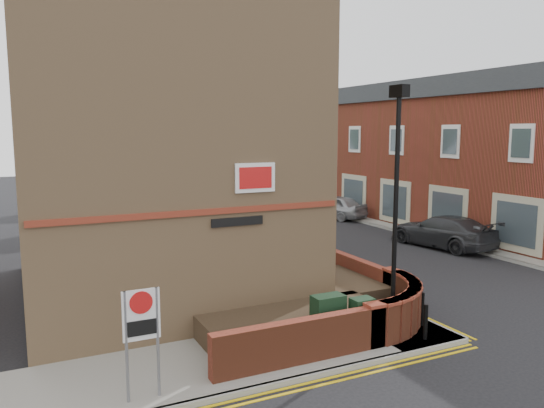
{
  "coord_description": "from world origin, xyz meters",
  "views": [
    {
      "loc": [
        -7.01,
        -9.34,
        5.3
      ],
      "look_at": [
        -0.52,
        4.0,
        3.25
      ],
      "focal_mm": 35.0,
      "sensor_mm": 36.0,
      "label": 1
    }
  ],
  "objects": [
    {
      "name": "yellow_lines_main",
      "position": [
        3.25,
        16.0,
        0.01
      ],
      "size": [
        0.28,
        32.0,
        0.01
      ],
      "primitive_type": "cube",
      "color": "gold",
      "rests_on": "ground"
    },
    {
      "name": "tree_far",
      "position": [
        2.0,
        30.05,
        4.91
      ],
      "size": [
        3.81,
        3.81,
        7.0
      ],
      "color": "#382B1E",
      "rests_on": "pavement_main"
    },
    {
      "name": "pavement_far",
      "position": [
        13.0,
        13.0,
        0.06
      ],
      "size": [
        4.0,
        40.0,
        0.12
      ],
      "primitive_type": "cube",
      "color": "gray",
      "rests_on": "ground"
    },
    {
      "name": "pavement_corner",
      "position": [
        -3.5,
        1.5,
        0.06
      ],
      "size": [
        13.0,
        3.0,
        0.12
      ],
      "primitive_type": "cube",
      "color": "gray",
      "rests_on": "ground"
    },
    {
      "name": "pavement_main",
      "position": [
        2.0,
        16.0,
        0.06
      ],
      "size": [
        2.0,
        32.0,
        0.12
      ],
      "primitive_type": "cube",
      "color": "gray",
      "rests_on": "ground"
    },
    {
      "name": "utility_cabinet_small",
      "position": [
        0.5,
        1.0,
        0.67
      ],
      "size": [
        0.55,
        0.4,
        1.1
      ],
      "primitive_type": "cube",
      "color": "black",
      "rests_on": "pavement_corner"
    },
    {
      "name": "red_car_main",
      "position": [
        3.6,
        19.51,
        0.64
      ],
      "size": [
        3.22,
        4.98,
        1.28
      ],
      "primitive_type": "imported",
      "rotation": [
        0.0,
        0.0,
        -0.26
      ],
      "color": "maroon",
      "rests_on": "ground"
    },
    {
      "name": "kerb_main_near",
      "position": [
        3.0,
        16.0,
        0.06
      ],
      "size": [
        0.15,
        32.0,
        0.12
      ],
      "primitive_type": "cube",
      "color": "gray",
      "rests_on": "ground"
    },
    {
      "name": "grey_car_far",
      "position": [
        10.5,
        8.73,
        0.74
      ],
      "size": [
        2.78,
        5.35,
        1.48
      ],
      "primitive_type": "imported",
      "rotation": [
        0.0,
        0.0,
        3.28
      ],
      "color": "#2D2E32",
      "rests_on": "ground"
    },
    {
      "name": "far_terrace_cream",
      "position": [
        14.5,
        38.0,
        4.05
      ],
      "size": [
        5.4,
        12.4,
        8.0
      ],
      "color": "#B8B498",
      "rests_on": "ground"
    },
    {
      "name": "yellow_lines_side",
      "position": [
        -3.5,
        -0.25,
        0.01
      ],
      "size": [
        13.0,
        0.28,
        0.01
      ],
      "primitive_type": "cube",
      "color": "gold",
      "rests_on": "ground"
    },
    {
      "name": "corner_building",
      "position": [
        -2.84,
        8.0,
        6.23
      ],
      "size": [
        8.95,
        10.4,
        13.6
      ],
      "color": "tan",
      "rests_on": "ground"
    },
    {
      "name": "tree_mid",
      "position": [
        2.0,
        22.05,
        5.2
      ],
      "size": [
        4.03,
        4.03,
        7.42
      ],
      "color": "#382B1E",
      "rests_on": "pavement_main"
    },
    {
      "name": "utility_cabinet_large",
      "position": [
        -0.3,
        1.3,
        0.72
      ],
      "size": [
        0.8,
        0.45,
        1.2
      ],
      "primitive_type": "cube",
      "color": "black",
      "rests_on": "pavement_corner"
    },
    {
      "name": "far_terrace",
      "position": [
        14.5,
        17.0,
        4.04
      ],
      "size": [
        5.4,
        30.4,
        8.0
      ],
      "color": "brown",
      "rests_on": "ground"
    },
    {
      "name": "bollard_far",
      "position": [
        2.6,
        1.2,
        0.57
      ],
      "size": [
        0.11,
        0.11,
        0.9
      ],
      "primitive_type": "cylinder",
      "color": "black",
      "rests_on": "pavement_corner"
    },
    {
      "name": "bollard_near",
      "position": [
        2.0,
        0.4,
        0.57
      ],
      "size": [
        0.11,
        0.11,
        0.9
      ],
      "primitive_type": "cylinder",
      "color": "black",
      "rests_on": "pavement_corner"
    },
    {
      "name": "traffic_light_assembly",
      "position": [
        2.4,
        25.0,
        2.78
      ],
      "size": [
        0.2,
        0.16,
        4.2
      ],
      "color": "black",
      "rests_on": "pavement_main"
    },
    {
      "name": "kerb_side",
      "position": [
        -3.5,
        0.0,
        0.06
      ],
      "size": [
        13.0,
        0.15,
        0.12
      ],
      "primitive_type": "cube",
      "color": "gray",
      "rests_on": "ground"
    },
    {
      "name": "zone_sign",
      "position": [
        -5.0,
        0.5,
        1.64
      ],
      "size": [
        0.72,
        0.07,
        2.2
      ],
      "color": "slate",
      "rests_on": "pavement_corner"
    },
    {
      "name": "kerb_main_far",
      "position": [
        11.0,
        13.0,
        0.06
      ],
      "size": [
        0.15,
        40.0,
        0.12
      ],
      "primitive_type": "cube",
      "color": "gray",
      "rests_on": "ground"
    },
    {
      "name": "ground",
      "position": [
        0.0,
        0.0,
        0.0
      ],
      "size": [
        120.0,
        120.0,
        0.0
      ],
      "primitive_type": "plane",
      "color": "black",
      "rests_on": "ground"
    },
    {
      "name": "lamppost",
      "position": [
        1.6,
        1.2,
        3.34
      ],
      "size": [
        0.25,
        0.5,
        6.3
      ],
      "color": "black",
      "rests_on": "pavement_corner"
    },
    {
      "name": "silver_car_near",
      "position": [
        3.8,
        10.48,
        0.63
      ],
      "size": [
        2.66,
        4.02,
        1.25
      ],
      "primitive_type": "imported",
      "rotation": [
        0.0,
        0.0,
        -0.39
      ],
      "color": "#AFB4B7",
      "rests_on": "ground"
    },
    {
      "name": "tree_near",
      "position": [
        2.0,
        14.05,
        4.7
      ],
      "size": [
        3.64,
        3.65,
        6.7
      ],
      "color": "#382B1E",
      "rests_on": "pavement_main"
    },
    {
      "name": "garden_wall",
      "position": [
        0.0,
        2.5,
        0.0
      ],
      "size": [
        6.8,
        6.0,
        1.2
      ],
      "primitive_type": null,
      "color": "brown",
      "rests_on": "ground"
    },
    {
      "name": "silver_car_far",
      "position": [
        10.36,
        17.84,
        0.73
      ],
      "size": [
        3.22,
        4.6,
        1.46
      ],
      "primitive_type": "imported",
      "rotation": [
        0.0,
        0.0,
        3.54
      ],
      "color": "#95979C",
      "rests_on": "ground"
    }
  ]
}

